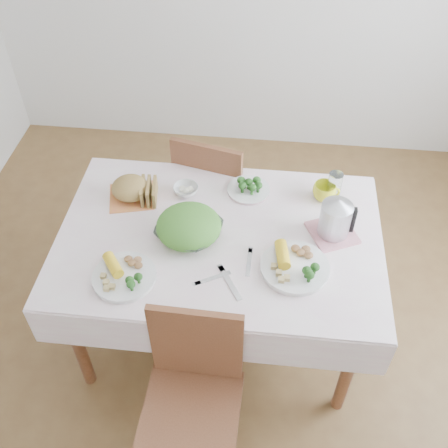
# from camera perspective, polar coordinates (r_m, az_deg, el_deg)

# --- Properties ---
(floor) EXTENTS (3.60, 3.60, 0.00)m
(floor) POSITION_cam_1_polar(r_m,az_deg,el_deg) (3.03, -0.43, -11.17)
(floor) COLOR brown
(floor) RESTS_ON ground
(dining_table) EXTENTS (1.40, 0.90, 0.75)m
(dining_table) POSITION_cam_1_polar(r_m,az_deg,el_deg) (2.72, -0.47, -6.84)
(dining_table) COLOR brown
(dining_table) RESTS_ON floor
(tablecloth) EXTENTS (1.50, 1.00, 0.01)m
(tablecloth) POSITION_cam_1_polar(r_m,az_deg,el_deg) (2.43, -0.52, -1.35)
(tablecloth) COLOR white
(tablecloth) RESTS_ON dining_table
(chair_near) EXTENTS (0.41, 0.41, 0.89)m
(chair_near) POSITION_cam_1_polar(r_m,az_deg,el_deg) (2.29, -3.63, -19.38)
(chair_near) COLOR brown
(chair_near) RESTS_ON floor
(chair_far) EXTENTS (0.50, 0.50, 0.91)m
(chair_far) POSITION_cam_1_polar(r_m,az_deg,el_deg) (3.11, -0.56, 3.86)
(chair_far) COLOR brown
(chair_far) RESTS_ON floor
(salad_bowl) EXTENTS (0.37, 0.37, 0.07)m
(salad_bowl) POSITION_cam_1_polar(r_m,az_deg,el_deg) (2.41, -3.82, -0.74)
(salad_bowl) COLOR white
(salad_bowl) RESTS_ON tablecloth
(dinner_plate_left) EXTENTS (0.34, 0.34, 0.02)m
(dinner_plate_left) POSITION_cam_1_polar(r_m,az_deg,el_deg) (2.29, -10.79, -5.69)
(dinner_plate_left) COLOR white
(dinner_plate_left) RESTS_ON tablecloth
(dinner_plate_right) EXTENTS (0.35, 0.35, 0.03)m
(dinner_plate_right) POSITION_cam_1_polar(r_m,az_deg,el_deg) (2.31, 7.71, -4.74)
(dinner_plate_right) COLOR white
(dinner_plate_right) RESTS_ON tablecloth
(broccoli_plate) EXTENTS (0.23, 0.23, 0.02)m
(broccoli_plate) POSITION_cam_1_polar(r_m,az_deg,el_deg) (2.64, 2.67, 3.73)
(broccoli_plate) COLOR beige
(broccoli_plate) RESTS_ON tablecloth
(napkin) EXTENTS (0.26, 0.26, 0.00)m
(napkin) POSITION_cam_1_polar(r_m,az_deg,el_deg) (2.66, -10.01, 2.96)
(napkin) COLOR #E48245
(napkin) RESTS_ON tablecloth
(bread_loaf) EXTENTS (0.23, 0.23, 0.11)m
(bread_loaf) POSITION_cam_1_polar(r_m,az_deg,el_deg) (2.62, -10.16, 3.86)
(bread_loaf) COLOR olive
(bread_loaf) RESTS_ON napkin
(fruit_bowl) EXTENTS (0.13, 0.13, 0.04)m
(fruit_bowl) POSITION_cam_1_polar(r_m,az_deg,el_deg) (2.63, -4.17, 3.75)
(fruit_bowl) COLOR white
(fruit_bowl) RESTS_ON tablecloth
(yellow_mug) EXTENTS (0.15, 0.15, 0.09)m
(yellow_mug) POSITION_cam_1_polar(r_m,az_deg,el_deg) (2.62, 10.86, 3.46)
(yellow_mug) COLOR yellow
(yellow_mug) RESTS_ON tablecloth
(glass_tumbler) EXTENTS (0.07, 0.07, 0.13)m
(glass_tumbler) POSITION_cam_1_polar(r_m,az_deg,el_deg) (2.64, 11.93, 4.17)
(glass_tumbler) COLOR white
(glass_tumbler) RESTS_ON tablecloth
(pink_tray) EXTENTS (0.26, 0.26, 0.02)m
(pink_tray) POSITION_cam_1_polar(r_m,az_deg,el_deg) (2.48, 11.70, -0.93)
(pink_tray) COLOR #D2808C
(pink_tray) RESTS_ON tablecloth
(electric_kettle) EXTENTS (0.15, 0.15, 0.20)m
(electric_kettle) POSITION_cam_1_polar(r_m,az_deg,el_deg) (2.40, 12.09, 0.92)
(electric_kettle) COLOR #B2B5BA
(electric_kettle) RESTS_ON pink_tray
(fork_left) EXTENTS (0.12, 0.19, 0.00)m
(fork_left) POSITION_cam_1_polar(r_m,az_deg,el_deg) (2.25, 0.63, -6.41)
(fork_left) COLOR silver
(fork_left) RESTS_ON tablecloth
(fork_right) EXTENTS (0.02, 0.16, 0.00)m
(fork_right) POSITION_cam_1_polar(r_m,az_deg,el_deg) (2.32, 2.75, -4.16)
(fork_right) COLOR silver
(fork_right) RESTS_ON tablecloth
(knife) EXTENTS (0.15, 0.10, 0.00)m
(knife) POSITION_cam_1_polar(r_m,az_deg,el_deg) (2.26, -1.23, -5.90)
(knife) COLOR silver
(knife) RESTS_ON tablecloth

